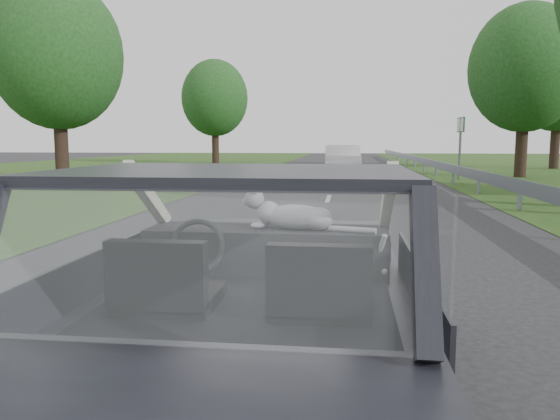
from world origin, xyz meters
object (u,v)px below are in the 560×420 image
(subject_car, at_px, (251,294))
(other_car, at_px, (342,161))
(cat, at_px, (296,215))
(highway_sign, at_px, (460,149))

(subject_car, relative_size, other_car, 0.93)
(cat, bearing_deg, other_car, 100.13)
(other_car, height_order, highway_sign, highway_sign)
(cat, relative_size, highway_sign, 0.25)
(cat, distance_m, highway_sign, 20.29)
(other_car, bearing_deg, cat, -92.35)
(cat, bearing_deg, subject_car, -98.11)
(subject_car, distance_m, cat, 0.72)
(other_car, distance_m, highway_sign, 4.91)
(subject_car, height_order, highway_sign, highway_sign)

